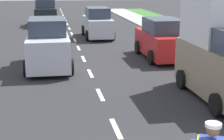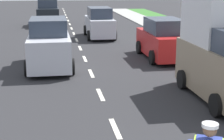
{
  "view_description": "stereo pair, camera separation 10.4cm",
  "coord_description": "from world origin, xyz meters",
  "px_view_note": "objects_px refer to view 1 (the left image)",
  "views": [
    {
      "loc": [
        -1.65,
        -3.28,
        3.83
      ],
      "look_at": [
        0.24,
        7.73,
        1.1
      ],
      "focal_mm": 59.3,
      "sensor_mm": 36.0,
      "label": 1
    },
    {
      "loc": [
        -1.55,
        -3.3,
        3.83
      ],
      "look_at": [
        0.24,
        7.73,
        1.1
      ],
      "focal_mm": 59.3,
      "sensor_mm": 36.0,
      "label": 2
    }
  ],
  "objects_px": {
    "car_oncoming_third": "(46,13)",
    "car_outgoing_far": "(97,24)",
    "car_parked_far": "(162,40)",
    "car_oncoming_lead": "(48,45)"
  },
  "relations": [
    {
      "from": "car_outgoing_far",
      "to": "car_parked_far",
      "type": "distance_m",
      "value": 7.7
    },
    {
      "from": "car_outgoing_far",
      "to": "car_oncoming_third",
      "type": "relative_size",
      "value": 1.06
    },
    {
      "from": "car_oncoming_third",
      "to": "car_parked_far",
      "type": "distance_m",
      "value": 15.97
    },
    {
      "from": "car_oncoming_lead",
      "to": "car_oncoming_third",
      "type": "xyz_separation_m",
      "value": [
        -0.15,
        16.07,
        0.01
      ]
    },
    {
      "from": "car_oncoming_third",
      "to": "car_parked_far",
      "type": "bearing_deg",
      "value": -68.87
    },
    {
      "from": "car_oncoming_third",
      "to": "car_outgoing_far",
      "type": "bearing_deg",
      "value": -65.23
    },
    {
      "from": "car_oncoming_third",
      "to": "car_parked_far",
      "type": "relative_size",
      "value": 0.94
    },
    {
      "from": "car_parked_far",
      "to": "car_oncoming_lead",
      "type": "bearing_deg",
      "value": -168.17
    },
    {
      "from": "car_oncoming_lead",
      "to": "car_outgoing_far",
      "type": "xyz_separation_m",
      "value": [
        3.33,
        8.53,
        -0.08
      ]
    },
    {
      "from": "car_oncoming_lead",
      "to": "car_outgoing_far",
      "type": "relative_size",
      "value": 1.02
    }
  ]
}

